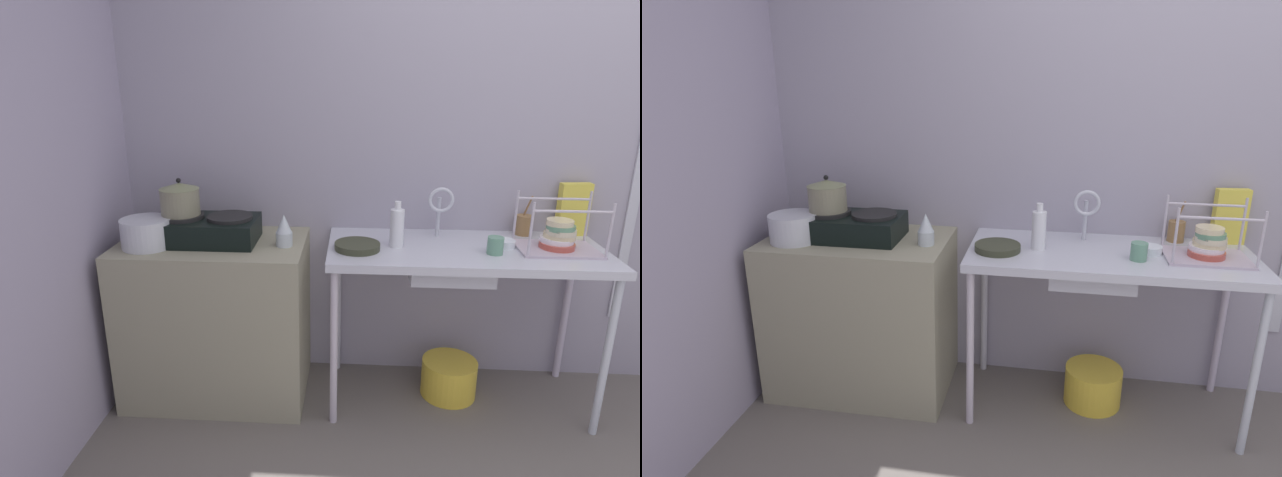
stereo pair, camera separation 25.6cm
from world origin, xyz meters
TOP-DOWN VIEW (x-y plane):
  - wall_back at (0.00, 1.45)m, footprint 5.17×0.10m
  - counter_concrete at (-1.67, 1.12)m, footprint 0.92×0.57m
  - counter_sink at (-0.42, 1.12)m, footprint 1.32×0.57m
  - stove at (-1.69, 1.12)m, footprint 0.50×0.31m
  - pot_on_left_burner at (-1.81, 1.12)m, footprint 0.19×0.19m
  - pot_beside_stove at (-1.96, 1.02)m, footprint 0.24×0.24m
  - percolator at (-1.30, 1.07)m, footprint 0.08×0.08m
  - sink_basin at (-0.50, 1.08)m, footprint 0.38×0.36m
  - faucet at (-0.53, 1.25)m, footprint 0.13×0.07m
  - frying_pan at (-0.94, 1.05)m, footprint 0.22×0.22m
  - dish_rack at (0.00, 1.11)m, footprint 0.36×0.26m
  - cup_by_rack at (-0.30, 1.03)m, footprint 0.07×0.07m
  - small_bowl_on_drainboard at (-0.24, 1.13)m, footprint 0.11×0.11m
  - bottle_by_sink at (-0.75, 1.11)m, footprint 0.07×0.07m
  - cereal_box at (0.16, 1.36)m, footprint 0.16×0.07m
  - utensil_jar at (-0.08, 1.34)m, footprint 0.08×0.08m
  - bucket_on_floor at (-0.44, 1.15)m, footprint 0.29×0.29m

SIDE VIEW (x-z plane):
  - bucket_on_floor at x=-0.44m, z-range 0.00..0.20m
  - counter_concrete at x=-1.67m, z-range 0.00..0.84m
  - counter_sink at x=-0.42m, z-range 0.35..1.19m
  - sink_basin at x=-0.50m, z-range 0.72..0.84m
  - frying_pan at x=-0.94m, z-range 0.84..0.87m
  - small_bowl_on_drainboard at x=-0.24m, z-range 0.84..0.88m
  - cup_by_rack at x=-0.30m, z-range 0.84..0.92m
  - utensil_jar at x=-0.08m, z-range 0.79..1.00m
  - dish_rack at x=0.00m, z-range 0.77..1.03m
  - stove at x=-1.69m, z-range 0.84..0.98m
  - pot_beside_stove at x=-1.96m, z-range 0.84..0.98m
  - percolator at x=-1.30m, z-range 0.84..1.00m
  - bottle_by_sink at x=-0.75m, z-range 0.83..1.05m
  - cereal_box at x=0.16m, z-range 0.84..1.11m
  - faucet at x=-0.53m, z-range 0.89..1.16m
  - pot_on_left_burner at x=-1.81m, z-range 0.97..1.15m
  - wall_back at x=0.00m, z-range 0.00..2.43m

